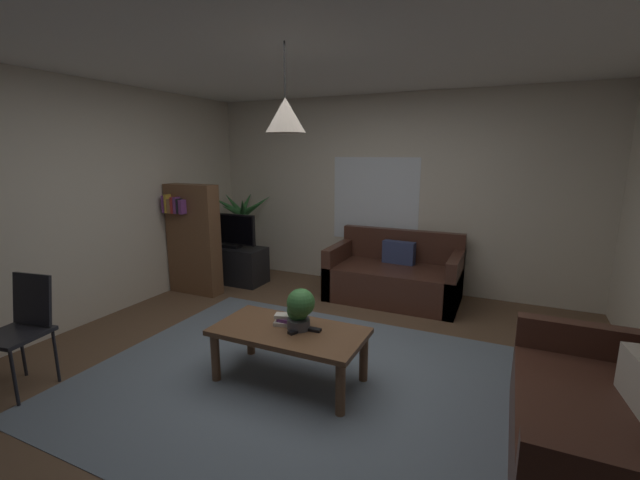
# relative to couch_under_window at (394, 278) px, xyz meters

# --- Properties ---
(floor) EXTENTS (5.07, 4.94, 0.02)m
(floor) POSITION_rel_couch_under_window_xyz_m (-0.23, -1.98, -0.28)
(floor) COLOR brown
(floor) RESTS_ON ground
(rug) EXTENTS (3.30, 2.72, 0.01)m
(rug) POSITION_rel_couch_under_window_xyz_m (-0.23, -2.18, -0.27)
(rug) COLOR slate
(rug) RESTS_ON ground
(wall_back) EXTENTS (5.19, 0.06, 2.52)m
(wall_back) POSITION_rel_couch_under_window_xyz_m (-0.23, 0.52, 0.99)
(wall_back) COLOR beige
(wall_back) RESTS_ON ground
(wall_left) EXTENTS (0.06, 4.94, 2.52)m
(wall_left) POSITION_rel_couch_under_window_xyz_m (-2.80, -1.98, 0.99)
(wall_left) COLOR beige
(wall_left) RESTS_ON ground
(ceiling) EXTENTS (5.07, 4.94, 0.02)m
(ceiling) POSITION_rel_couch_under_window_xyz_m (-0.23, -1.98, 2.26)
(ceiling) COLOR white
(window_pane) EXTENTS (1.17, 0.01, 1.11)m
(window_pane) POSITION_rel_couch_under_window_xyz_m (-0.42, 0.49, 0.90)
(window_pane) COLOR white
(couch_under_window) EXTENTS (1.56, 0.86, 0.82)m
(couch_under_window) POSITION_rel_couch_under_window_xyz_m (0.00, 0.00, 0.00)
(couch_under_window) COLOR #47281E
(couch_under_window) RESTS_ON ground
(couch_right_side) EXTENTS (0.86, 1.54, 0.82)m
(couch_right_side) POSITION_rel_couch_under_window_xyz_m (1.81, -2.37, 0.00)
(couch_right_side) COLOR #47281E
(couch_right_side) RESTS_ON ground
(coffee_table) EXTENTS (1.19, 0.61, 0.44)m
(coffee_table) POSITION_rel_couch_under_window_xyz_m (-0.26, -2.20, 0.10)
(coffee_table) COLOR brown
(coffee_table) RESTS_ON ground
(book_on_table_0) EXTENTS (0.17, 0.13, 0.03)m
(book_on_table_0) POSITION_rel_couch_under_window_xyz_m (-0.34, -2.14, 0.18)
(book_on_table_0) COLOR beige
(book_on_table_0) RESTS_ON coffee_table
(book_on_table_1) EXTENTS (0.12, 0.10, 0.03)m
(book_on_table_1) POSITION_rel_couch_under_window_xyz_m (-0.33, -2.12, 0.21)
(book_on_table_1) COLOR #72387F
(book_on_table_1) RESTS_ON coffee_table
(book_on_table_2) EXTENTS (0.17, 0.13, 0.03)m
(book_on_table_2) POSITION_rel_couch_under_window_xyz_m (-0.34, -2.12, 0.23)
(book_on_table_2) COLOR beige
(book_on_table_2) RESTS_ON coffee_table
(remote_on_table_0) EXTENTS (0.16, 0.05, 0.02)m
(remote_on_table_0) POSITION_rel_couch_under_window_xyz_m (-0.09, -2.14, 0.17)
(remote_on_table_0) COLOR black
(remote_on_table_0) RESTS_ON coffee_table
(remote_on_table_1) EXTENTS (0.11, 0.17, 0.02)m
(remote_on_table_1) POSITION_rel_couch_under_window_xyz_m (-0.18, -2.21, 0.17)
(remote_on_table_1) COLOR black
(remote_on_table_1) RESTS_ON coffee_table
(potted_plant_on_table) EXTENTS (0.24, 0.23, 0.33)m
(potted_plant_on_table) POSITION_rel_couch_under_window_xyz_m (-0.19, -2.15, 0.34)
(potted_plant_on_table) COLOR #4C4C51
(potted_plant_on_table) RESTS_ON coffee_table
(tv_stand) EXTENTS (0.90, 0.44, 0.50)m
(tv_stand) POSITION_rel_couch_under_window_xyz_m (-2.22, -0.26, -0.02)
(tv_stand) COLOR black
(tv_stand) RESTS_ON ground
(tv) EXTENTS (0.74, 0.16, 0.47)m
(tv) POSITION_rel_couch_under_window_xyz_m (-2.22, -0.28, 0.47)
(tv) COLOR black
(tv) RESTS_ON tv_stand
(potted_palm_corner) EXTENTS (0.84, 0.74, 1.22)m
(potted_palm_corner) POSITION_rel_couch_under_window_xyz_m (-2.34, 0.15, 0.32)
(potted_palm_corner) COLOR #4C4C51
(potted_palm_corner) RESTS_ON ground
(bookshelf_corner) EXTENTS (0.70, 0.31, 1.40)m
(bookshelf_corner) POSITION_rel_couch_under_window_xyz_m (-2.41, -0.83, 0.44)
(bookshelf_corner) COLOR brown
(bookshelf_corner) RESTS_ON ground
(folding_chair) EXTENTS (0.46, 0.48, 0.87)m
(folding_chair) POSITION_rel_couch_under_window_xyz_m (-2.07, -3.11, 0.23)
(folding_chair) COLOR black
(folding_chair) RESTS_ON ground
(pendant_lamp) EXTENTS (0.28, 0.28, 0.60)m
(pendant_lamp) POSITION_rel_couch_under_window_xyz_m (-0.26, -2.20, 1.77)
(pendant_lamp) COLOR black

